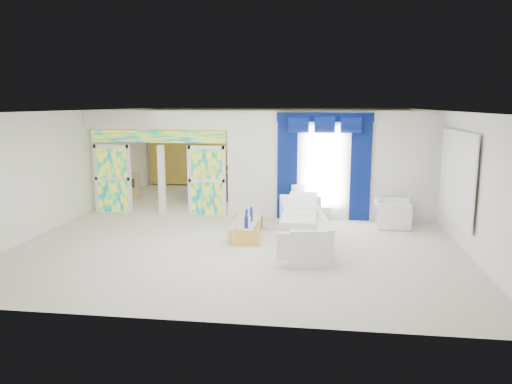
# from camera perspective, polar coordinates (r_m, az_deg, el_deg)

# --- Properties ---
(floor) EXTENTS (12.00, 12.00, 0.00)m
(floor) POSITION_cam_1_polar(r_m,az_deg,el_deg) (13.17, -0.60, -3.76)
(floor) COLOR #B7AF9E
(floor) RESTS_ON ground
(dividing_wall) EXTENTS (5.70, 0.18, 3.00)m
(dividing_wall) POSITION_cam_1_polar(r_m,az_deg,el_deg) (13.75, 8.91, 3.08)
(dividing_wall) COLOR white
(dividing_wall) RESTS_ON ground
(dividing_header) EXTENTS (4.30, 0.18, 0.55)m
(dividing_header) POSITION_cam_1_polar(r_m,az_deg,el_deg) (14.43, -11.42, 8.22)
(dividing_header) COLOR white
(dividing_header) RESTS_ON dividing_wall
(stained_panel_left) EXTENTS (0.95, 0.04, 2.00)m
(stained_panel_left) POSITION_cam_1_polar(r_m,az_deg,el_deg) (15.11, -16.31, 1.51)
(stained_panel_left) COLOR #994C3F
(stained_panel_left) RESTS_ON ground
(stained_panel_right) EXTENTS (0.95, 0.04, 2.00)m
(stained_panel_right) POSITION_cam_1_polar(r_m,az_deg,el_deg) (14.19, -5.73, 1.34)
(stained_panel_right) COLOR #994C3F
(stained_panel_right) RESTS_ON ground
(stained_transom) EXTENTS (4.00, 0.05, 0.35)m
(stained_transom) POSITION_cam_1_polar(r_m,az_deg,el_deg) (14.45, -11.36, 6.34)
(stained_transom) COLOR #994C3F
(stained_transom) RESTS_ON dividing_header
(window_pane) EXTENTS (1.00, 0.02, 2.30)m
(window_pane) POSITION_cam_1_polar(r_m,az_deg,el_deg) (13.65, 7.87, 2.84)
(window_pane) COLOR white
(window_pane) RESTS_ON dividing_wall
(blue_drape_left) EXTENTS (0.55, 0.10, 2.80)m
(blue_drape_left) POSITION_cam_1_polar(r_m,az_deg,el_deg) (13.66, 3.66, 2.71)
(blue_drape_left) COLOR #050346
(blue_drape_left) RESTS_ON ground
(blue_drape_right) EXTENTS (0.55, 0.10, 2.80)m
(blue_drape_right) POSITION_cam_1_polar(r_m,az_deg,el_deg) (13.67, 12.06, 2.51)
(blue_drape_right) COLOR #050346
(blue_drape_right) RESTS_ON ground
(blue_pelmet) EXTENTS (2.60, 0.12, 0.25)m
(blue_pelmet) POSITION_cam_1_polar(r_m,az_deg,el_deg) (13.51, 8.01, 8.60)
(blue_pelmet) COLOR #050346
(blue_pelmet) RESTS_ON dividing_wall
(wall_mirror) EXTENTS (0.04, 2.70, 1.90)m
(wall_mirror) POSITION_cam_1_polar(r_m,az_deg,el_deg) (12.16, 22.37, 1.73)
(wall_mirror) COLOR white
(wall_mirror) RESTS_ON ground
(gold_curtains) EXTENTS (9.70, 0.12, 2.90)m
(gold_curtains) POSITION_cam_1_polar(r_m,az_deg,el_deg) (18.71, 2.00, 5.08)
(gold_curtains) COLOR #AF892A
(gold_curtains) RESTS_ON ground
(white_sofa) EXTENTS (1.38, 4.03, 0.75)m
(white_sofa) POSITION_cam_1_polar(r_m,az_deg,el_deg) (11.52, 5.38, -3.92)
(white_sofa) COLOR white
(white_sofa) RESTS_ON ground
(coffee_table) EXTENTS (0.82, 1.82, 0.39)m
(coffee_table) POSITION_cam_1_polar(r_m,az_deg,el_deg) (11.98, -1.06, -4.22)
(coffee_table) COLOR gold
(coffee_table) RESTS_ON ground
(console_table) EXTENTS (1.19, 0.48, 0.39)m
(console_table) POSITION_cam_1_polar(r_m,az_deg,el_deg) (13.69, 6.10, -2.44)
(console_table) COLOR white
(console_table) RESTS_ON ground
(table_lamp) EXTENTS (0.36, 0.36, 0.58)m
(table_lamp) POSITION_cam_1_polar(r_m,az_deg,el_deg) (13.60, 4.88, -0.42)
(table_lamp) COLOR white
(table_lamp) RESTS_ON console_table
(armchair) EXTENTS (1.03, 1.15, 0.70)m
(armchair) POSITION_cam_1_polar(r_m,az_deg,el_deg) (13.36, 15.51, -2.40)
(armchair) COLOR white
(armchair) RESTS_ON ground
(grand_piano) EXTENTS (1.58, 1.99, 0.95)m
(grand_piano) POSITION_cam_1_polar(r_m,az_deg,el_deg) (17.00, -4.41, 1.04)
(grand_piano) COLOR black
(grand_piano) RESTS_ON ground
(piano_bench) EXTENTS (0.85, 0.39, 0.28)m
(piano_bench) POSITION_cam_1_polar(r_m,az_deg,el_deg) (15.52, -5.62, -1.12)
(piano_bench) COLOR black
(piano_bench) RESTS_ON ground
(tv_console) EXTENTS (0.64, 0.60, 0.81)m
(tv_console) POSITION_cam_1_polar(r_m,az_deg,el_deg) (17.26, -14.36, 0.66)
(tv_console) COLOR tan
(tv_console) RESTS_ON ground
(chandelier) EXTENTS (0.60, 0.60, 0.60)m
(chandelier) POSITION_cam_1_polar(r_m,az_deg,el_deg) (16.57, -6.88, 8.33)
(chandelier) COLOR gold
(chandelier) RESTS_ON ceiling
(decanters) EXTENTS (0.22, 1.20, 0.24)m
(decanters) POSITION_cam_1_polar(r_m,az_deg,el_deg) (11.87, -0.97, -2.94)
(decanters) COLOR navy
(decanters) RESTS_ON coffee_table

